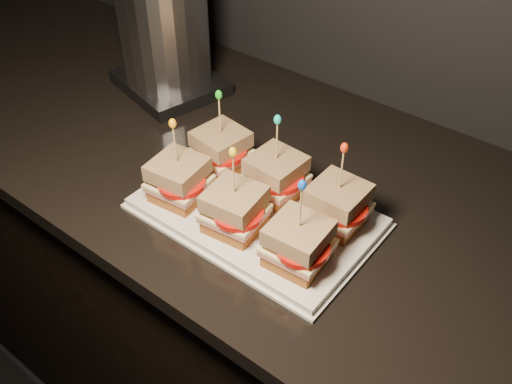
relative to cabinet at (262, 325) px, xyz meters
The scene contains 49 objects.
cabinet is the anchor object (origin of this frame).
granite_slab 0.47m from the cabinet, 90.00° to the right, with size 2.40×0.68×0.03m, color black.
platter 0.52m from the cabinet, 57.85° to the right, with size 0.38×0.24×0.02m, color silver.
platter_rim 0.51m from the cabinet, 57.85° to the right, with size 0.39×0.25×0.01m, color silver.
sandwich_0_bread_bot 0.52m from the cabinet, 124.54° to the right, with size 0.08×0.08×0.02m, color brown.
sandwich_0_ham 0.54m from the cabinet, 124.54° to the right, with size 0.09×0.09×0.01m, color #CD595D.
sandwich_0_cheese 0.55m from the cabinet, 124.54° to the right, with size 0.09×0.09×0.01m, color #FFF1A6.
sandwich_0_tomato 0.55m from the cabinet, 114.87° to the right, with size 0.08×0.08×0.01m, color red.
sandwich_0_bread_top 0.57m from the cabinet, 124.54° to the right, with size 0.08×0.08×0.03m, color #5B2E0E.
sandwich_0_pick 0.61m from the cabinet, 124.54° to the right, with size 0.00×0.00×0.09m, color tan.
sandwich_0_frill 0.66m from the cabinet, 124.54° to the right, with size 0.01×0.01×0.02m, color green.
sandwich_1_bread_bot 0.53m from the cabinet, 41.12° to the right, with size 0.08×0.08×0.02m, color brown.
sandwich_1_ham 0.54m from the cabinet, 41.12° to the right, with size 0.09×0.09×0.01m, color #CD595D.
sandwich_1_cheese 0.55m from the cabinet, 41.12° to the right, with size 0.09×0.09×0.01m, color #FFF1A6.
sandwich_1_tomato 0.56m from the cabinet, 39.41° to the right, with size 0.08×0.08×0.01m, color red.
sandwich_1_bread_top 0.57m from the cabinet, 41.12° to the right, with size 0.08×0.08×0.03m, color #5B2E0E.
sandwich_1_pick 0.62m from the cabinet, 41.12° to the right, with size 0.00×0.00×0.09m, color tan.
sandwich_1_frill 0.66m from the cabinet, 41.12° to the right, with size 0.01×0.01×0.02m, color #0EC7B7.
sandwich_2_bread_bot 0.56m from the cabinet, 18.56° to the right, with size 0.08×0.08×0.02m, color brown.
sandwich_2_ham 0.57m from the cabinet, 18.56° to the right, with size 0.09×0.09×0.01m, color #CD595D.
sandwich_2_cheese 0.58m from the cabinet, 18.56° to the right, with size 0.09×0.09×0.01m, color #FFF1A6.
sandwich_2_tomato 0.59m from the cabinet, 19.04° to the right, with size 0.08×0.08×0.01m, color red.
sandwich_2_bread_top 0.60m from the cabinet, 18.56° to the right, with size 0.08×0.08×0.03m, color #5B2E0E.
sandwich_2_pick 0.64m from the cabinet, 18.56° to the right, with size 0.00×0.00×0.09m, color tan.
sandwich_2_frill 0.69m from the cabinet, 18.56° to the right, with size 0.01×0.01×0.02m, color red.
sandwich_3_bread_bot 0.55m from the cabinet, 104.59° to the right, with size 0.08×0.08×0.02m, color brown.
sandwich_3_ham 0.56m from the cabinet, 104.59° to the right, with size 0.09×0.09×0.01m, color #CD595D.
sandwich_3_cheese 0.57m from the cabinet, 104.59° to the right, with size 0.09×0.09×0.01m, color #FFF1A6.
sandwich_3_tomato 0.58m from the cabinet, 100.47° to the right, with size 0.08×0.08×0.01m, color red.
sandwich_3_bread_top 0.59m from the cabinet, 104.59° to the right, with size 0.08×0.08×0.03m, color #5B2E0E.
sandwich_3_pick 0.64m from the cabinet, 104.59° to the right, with size 0.00×0.00×0.09m, color tan.
sandwich_3_frill 0.68m from the cabinet, 104.59° to the right, with size 0.01×0.01×0.02m, color #FE9E0E.
sandwich_4_bread_bot 0.55m from the cabinet, 66.58° to the right, with size 0.08×0.08×0.02m, color brown.
sandwich_4_ham 0.56m from the cabinet, 66.58° to the right, with size 0.09×0.09×0.01m, color #CD595D.
sandwich_4_cheese 0.57m from the cabinet, 66.58° to the right, with size 0.09×0.09×0.01m, color #FFF1A6.
sandwich_4_tomato 0.58m from the cabinet, 64.11° to the right, with size 0.08×0.08×0.01m, color red.
sandwich_4_bread_top 0.60m from the cabinet, 66.58° to the right, with size 0.08×0.08×0.03m, color #5B2E0E.
sandwich_4_pick 0.64m from the cabinet, 66.58° to the right, with size 0.00×0.00×0.09m, color tan.
sandwich_4_frill 0.68m from the cabinet, 66.58° to the right, with size 0.01×0.01×0.02m, color yellow.
sandwich_5_bread_bot 0.58m from the cabinet, 41.60° to the right, with size 0.08×0.08×0.02m, color brown.
sandwich_5_ham 0.59m from the cabinet, 41.60° to the right, with size 0.09×0.09×0.01m, color #CD595D.
sandwich_5_cheese 0.60m from the cabinet, 41.60° to the right, with size 0.09×0.09×0.01m, color #FFF1A6.
sandwich_5_tomato 0.61m from the cabinet, 40.87° to the right, with size 0.08×0.08×0.01m, color red.
sandwich_5_bread_top 0.62m from the cabinet, 41.60° to the right, with size 0.08×0.08×0.03m, color #5B2E0E.
sandwich_5_pick 0.66m from the cabinet, 41.60° to the right, with size 0.00×0.00×0.09m, color tan.
sandwich_5_frill 0.70m from the cabinet, 41.60° to the right, with size 0.01×0.01×0.02m, color blue.
appliance_base 0.61m from the cabinet, 163.89° to the left, with size 0.22×0.19×0.03m, color #262628.
appliance_body 0.73m from the cabinet, 163.89° to the left, with size 0.19×0.19×0.24m, color silver.
appliance 0.72m from the cabinet, 163.89° to the left, with size 0.22×0.19×0.29m, color silver, non-canonical shape.
Camera 1 is at (0.61, 0.99, 1.59)m, focal length 40.00 mm.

